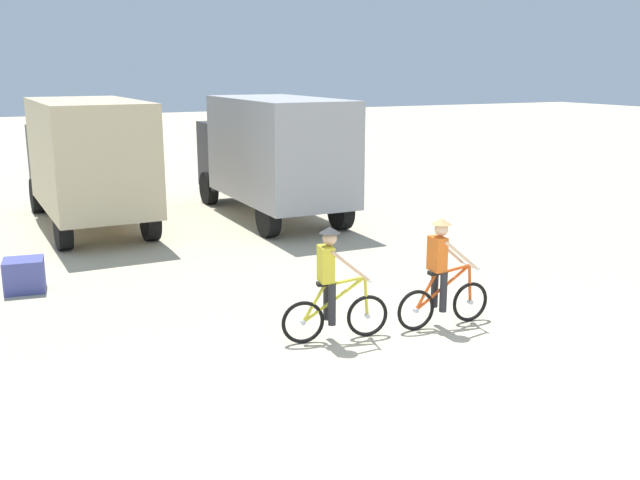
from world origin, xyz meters
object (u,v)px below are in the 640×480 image
(box_truck_tan_camper, at_px, (86,157))
(cyclist_orange_shirt, at_px, (332,288))
(cyclist_cowboy_hat, at_px, (442,277))
(supply_crate, at_px, (24,275))
(box_truck_grey_hauler, at_px, (271,151))

(box_truck_tan_camper, xyz_separation_m, cyclist_orange_shirt, (2.07, -10.14, -1.03))
(cyclist_orange_shirt, relative_size, cyclist_cowboy_hat, 1.00)
(box_truck_tan_camper, xyz_separation_m, supply_crate, (-2.04, -5.33, -1.56))
(cyclist_cowboy_hat, bearing_deg, box_truck_grey_hauler, 84.63)
(box_truck_tan_camper, relative_size, supply_crate, 9.44)
(supply_crate, bearing_deg, cyclist_orange_shirt, -49.51)
(box_truck_tan_camper, distance_m, box_truck_grey_hauler, 4.93)
(box_truck_grey_hauler, bearing_deg, supply_crate, -147.30)
(supply_crate, bearing_deg, box_truck_grey_hauler, 32.70)
(cyclist_orange_shirt, distance_m, supply_crate, 6.35)
(box_truck_grey_hauler, relative_size, supply_crate, 9.38)
(box_truck_tan_camper, bearing_deg, supply_crate, -110.90)
(box_truck_grey_hauler, xyz_separation_m, cyclist_cowboy_hat, (-0.89, -9.45, -1.03))
(box_truck_tan_camper, xyz_separation_m, box_truck_grey_hauler, (4.84, -0.92, 0.00))
(cyclist_orange_shirt, bearing_deg, box_truck_tan_camper, 101.55)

